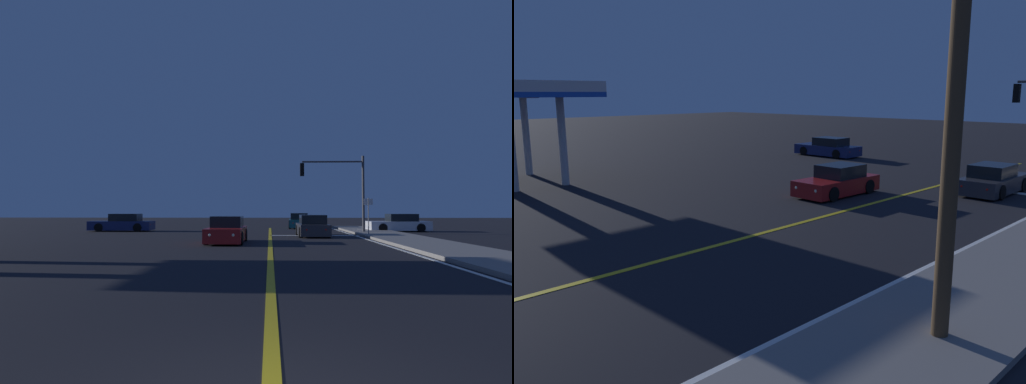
# 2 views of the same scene
# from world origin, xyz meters

# --- Properties ---
(sidewalk_right) EXTENTS (3.20, 46.15, 0.15)m
(sidewalk_right) POSITION_xyz_m (7.28, 12.82, 0.07)
(sidewalk_right) COLOR gray
(sidewalk_right) RESTS_ON ground
(lane_line_center) EXTENTS (0.20, 43.59, 0.01)m
(lane_line_center) POSITION_xyz_m (0.00, 12.82, 0.01)
(lane_line_center) COLOR gold
(lane_line_center) RESTS_ON ground
(lane_line_edge_right) EXTENTS (0.16, 43.59, 0.01)m
(lane_line_edge_right) POSITION_xyz_m (5.43, 12.82, 0.01)
(lane_line_edge_right) COLOR white
(lane_line_edge_right) RESTS_ON ground
(stop_bar) EXTENTS (5.68, 0.50, 0.01)m
(stop_bar) POSITION_xyz_m (2.84, 24.14, 0.01)
(stop_bar) COLOR white
(stop_bar) RESTS_ON ground
(car_following_oncoming_teal) EXTENTS (1.96, 4.40, 1.34)m
(car_following_oncoming_teal) POSITION_xyz_m (2.57, 34.68, 0.58)
(car_following_oncoming_teal) COLOR #195960
(car_following_oncoming_teal) RESTS_ON ground
(car_mid_block_charcoal) EXTENTS (1.89, 4.36, 1.34)m
(car_mid_block_charcoal) POSITION_xyz_m (2.64, 23.37, 0.58)
(car_mid_block_charcoal) COLOR #2D2D33
(car_mid_block_charcoal) RESTS_ON ground
(car_side_waiting_red) EXTENTS (1.91, 4.22, 1.34)m
(car_side_waiting_red) POSITION_xyz_m (-2.19, 18.13, 0.58)
(car_side_waiting_red) COLOR maroon
(car_side_waiting_red) RESTS_ON ground
(car_far_approaching_white) EXTENTS (4.56, 2.05, 1.34)m
(car_far_approaching_white) POSITION_xyz_m (9.74, 29.22, 0.58)
(car_far_approaching_white) COLOR silver
(car_far_approaching_white) RESTS_ON ground
(car_distant_tail_navy) EXTENTS (4.77, 2.04, 1.34)m
(car_distant_tail_navy) POSITION_xyz_m (-11.32, 29.07, 0.58)
(car_distant_tail_navy) COLOR navy
(car_distant_tail_navy) RESTS_ON ground
(traffic_signal_near_right) EXTENTS (4.47, 0.28, 5.41)m
(traffic_signal_near_right) POSITION_xyz_m (4.81, 26.44, 3.65)
(traffic_signal_near_right) COLOR #38383D
(traffic_signal_near_right) RESTS_ON ground
(street_sign_corner) EXTENTS (0.56, 0.08, 2.40)m
(street_sign_corner) POSITION_xyz_m (6.18, 23.64, 1.62)
(street_sign_corner) COLOR slate
(street_sign_corner) RESTS_ON ground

